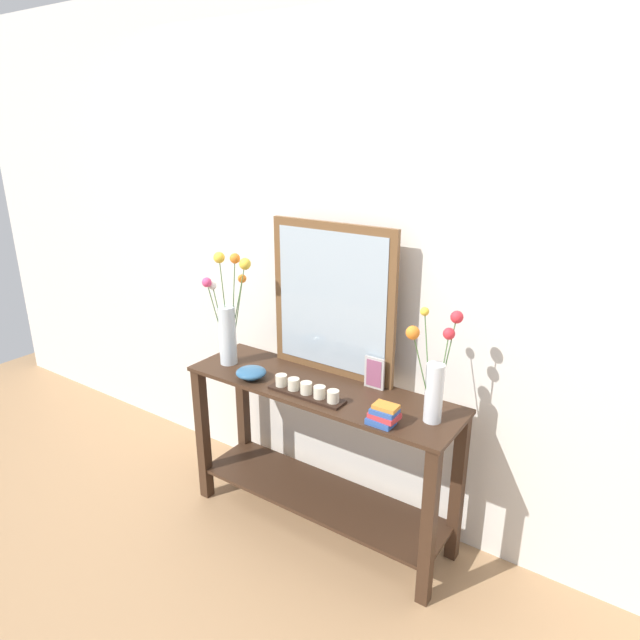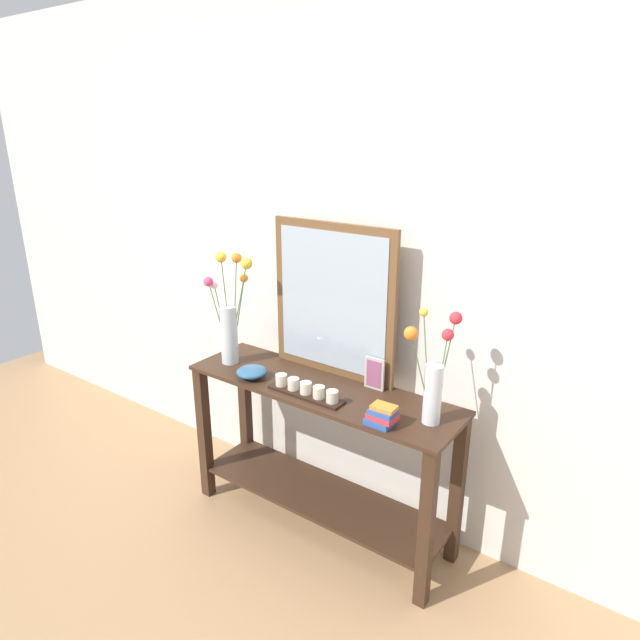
% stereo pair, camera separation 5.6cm
% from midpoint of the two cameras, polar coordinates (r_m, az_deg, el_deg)
% --- Properties ---
extents(ground_plane, '(7.00, 6.00, 0.02)m').
position_cam_midpoint_polar(ground_plane, '(3.14, 0.54, -20.22)').
color(ground_plane, '#A87F56').
extents(wall_back, '(6.40, 0.08, 2.70)m').
position_cam_midpoint_polar(wall_back, '(2.77, 4.50, 5.89)').
color(wall_back, silver).
rests_on(wall_back, ground).
extents(console_table, '(1.41, 0.41, 0.80)m').
position_cam_midpoint_polar(console_table, '(2.86, 0.58, -12.66)').
color(console_table, '#382316').
rests_on(console_table, ground).
extents(mirror_leaning, '(0.69, 0.03, 0.77)m').
position_cam_midpoint_polar(mirror_leaning, '(2.71, 1.94, 1.99)').
color(mirror_leaning, brown).
rests_on(mirror_leaning, console_table).
extents(tall_vase_left, '(0.18, 0.21, 0.60)m').
position_cam_midpoint_polar(tall_vase_left, '(2.91, -8.74, 0.08)').
color(tall_vase_left, silver).
rests_on(tall_vase_left, console_table).
extents(vase_right, '(0.18, 0.21, 0.48)m').
position_cam_midpoint_polar(vase_right, '(2.36, 12.22, -5.87)').
color(vase_right, silver).
rests_on(vase_right, console_table).
extents(candle_tray, '(0.39, 0.09, 0.07)m').
position_cam_midpoint_polar(candle_tray, '(2.60, -0.83, -7.21)').
color(candle_tray, black).
rests_on(candle_tray, console_table).
extents(picture_frame_small, '(0.10, 0.01, 0.16)m').
position_cam_midpoint_polar(picture_frame_small, '(2.66, 6.21, -5.49)').
color(picture_frame_small, '#B7B2AD').
rests_on(picture_frame_small, console_table).
extents(decorative_bowl, '(0.15, 0.15, 0.06)m').
position_cam_midpoint_polar(decorative_bowl, '(2.79, -6.45, -5.32)').
color(decorative_bowl, '#2D5B84').
rests_on(decorative_bowl, console_table).
extents(book_stack, '(0.13, 0.10, 0.09)m').
position_cam_midpoint_polar(book_stack, '(2.38, 7.04, -9.71)').
color(book_stack, '#2D519E').
rests_on(book_stack, console_table).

